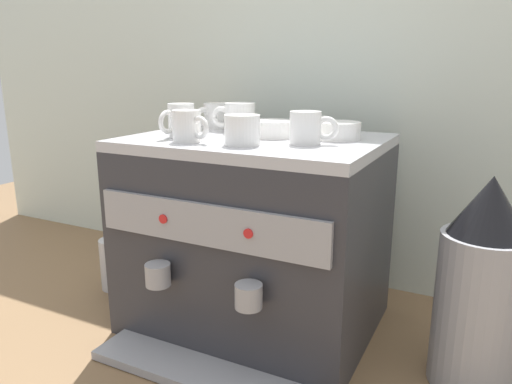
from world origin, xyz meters
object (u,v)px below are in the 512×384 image
ceramic_cup_5 (218,116)px  coffee_grinder (480,289)px  ceramic_bowl_1 (272,129)px  milk_pitcher (114,264)px  ceramic_cup_2 (238,118)px  ceramic_bowl_2 (311,126)px  ceramic_bowl_0 (338,131)px  ceramic_cup_1 (180,121)px  ceramic_cup_0 (307,128)px  espresso_machine (255,234)px  ceramic_cup_3 (188,126)px  ceramic_cup_4 (243,130)px

ceramic_cup_5 → coffee_grinder: size_ratio=0.26×
ceramic_bowl_1 → milk_pitcher: bearing=-174.9°
ceramic_cup_2 → ceramic_bowl_1: ceramic_cup_2 is taller
ceramic_bowl_2 → ceramic_cup_5: bearing=-177.5°
ceramic_bowl_0 → ceramic_bowl_2: size_ratio=1.17×
ceramic_bowl_1 → milk_pitcher: size_ratio=0.72×
ceramic_cup_1 → ceramic_bowl_0: (0.35, 0.14, -0.02)m
ceramic_cup_0 → ceramic_cup_5: bearing=153.8°
ceramic_cup_5 → ceramic_bowl_2: bearing=2.5°
espresso_machine → milk_pitcher: size_ratio=3.82×
ceramic_cup_2 → ceramic_bowl_2: 0.19m
espresso_machine → ceramic_cup_3: ceramic_cup_3 is taller
ceramic_cup_5 → milk_pitcher: (-0.29, -0.14, -0.44)m
espresso_machine → coffee_grinder: espresso_machine is taller
ceramic_cup_1 → ceramic_bowl_1: ceramic_cup_1 is taller
ceramic_cup_5 → milk_pitcher: ceramic_cup_5 is taller
ceramic_cup_0 → ceramic_bowl_2: (-0.05, 0.17, -0.02)m
ceramic_bowl_2 → coffee_grinder: (0.43, -0.15, -0.29)m
ceramic_cup_1 → ceramic_cup_3: bearing=-42.3°
ceramic_bowl_2 → milk_pitcher: bearing=-165.3°
milk_pitcher → ceramic_bowl_2: bearing=14.7°
ceramic_cup_5 → ceramic_bowl_0: bearing=-8.8°
coffee_grinder → milk_pitcher: (-0.99, 0.00, -0.14)m
espresso_machine → ceramic_bowl_2: size_ratio=6.48×
ceramic_cup_5 → ceramic_bowl_0: (0.36, -0.06, -0.01)m
ceramic_cup_0 → ceramic_bowl_0: size_ratio=0.99×
espresso_machine → ceramic_cup_0: 0.32m
ceramic_bowl_2 → ceramic_cup_1: bearing=-141.0°
coffee_grinder → ceramic_bowl_2: bearing=160.7°
ceramic_cup_2 → ceramic_cup_0: bearing=-24.1°
ceramic_cup_3 → ceramic_cup_5: bearing=106.8°
ceramic_cup_2 → ceramic_bowl_0: (0.26, 0.00, -0.02)m
ceramic_cup_4 → milk_pitcher: bearing=169.2°
coffee_grinder → ceramic_cup_2: bearing=172.4°
ceramic_cup_1 → ceramic_cup_5: ceramic_cup_1 is taller
espresso_machine → ceramic_cup_2: (-0.08, 0.06, 0.28)m
ceramic_bowl_2 → ceramic_bowl_0: bearing=-36.9°
ceramic_cup_0 → ceramic_cup_4: size_ratio=0.94×
ceramic_cup_0 → ceramic_bowl_1: bearing=149.4°
ceramic_cup_2 → ceramic_bowl_2: bearing=22.1°
ceramic_cup_1 → ceramic_cup_5: size_ratio=0.89×
ceramic_cup_1 → ceramic_bowl_0: ceramic_cup_1 is taller
ceramic_bowl_1 → milk_pitcher: (-0.50, -0.04, -0.43)m
ceramic_bowl_0 → ceramic_bowl_1: size_ratio=0.96×
ceramic_bowl_2 → ceramic_cup_3: bearing=-126.6°
espresso_machine → ceramic_bowl_0: bearing=18.5°
ceramic_cup_0 → milk_pitcher: size_ratio=0.68×
espresso_machine → ceramic_bowl_2: ceramic_bowl_2 is taller
ceramic_cup_5 → ceramic_bowl_1: (0.21, -0.09, -0.02)m
ceramic_bowl_1 → ceramic_bowl_2: size_ratio=1.22×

